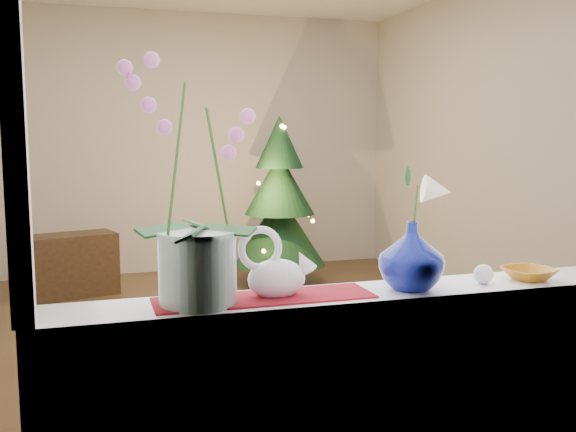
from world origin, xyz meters
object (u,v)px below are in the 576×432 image
blue_vase (412,251)px  amber_dish (529,275)px  swan (277,264)px  side_table (73,265)px  orchid_pot (196,182)px  paperweight (483,274)px  xmas_tree (280,201)px

blue_vase → amber_dish: (0.47, 0.00, -0.11)m
swan → side_table: size_ratio=0.35×
side_table → swan: bearing=-96.5°
swan → orchid_pot: bearing=158.3°
paperweight → side_table: size_ratio=0.09×
orchid_pot → amber_dish: bearing=-0.6°
swan → blue_vase: (0.46, -0.03, 0.02)m
swan → xmas_tree: 4.13m
swan → amber_dish: bearing=-26.5°
blue_vase → paperweight: (0.28, -0.00, -0.10)m
amber_dish → side_table: bearing=112.5°
side_table → orchid_pot: bearing=-100.0°
side_table → xmas_tree: bearing=-19.4°
xmas_tree → side_table: size_ratio=2.17×
orchid_pot → side_table: (-0.49, 4.06, -1.02)m
paperweight → blue_vase: bearing=179.0°
amber_dish → side_table: 4.45m
swan → xmas_tree: bearing=48.7°
swan → side_table: bearing=75.6°
side_table → paperweight: bearing=-86.9°
xmas_tree → side_table: 1.99m
blue_vase → side_table: (-1.21, 4.07, -0.77)m
orchid_pot → swan: bearing=3.1°
blue_vase → paperweight: size_ratio=3.87×
orchid_pot → side_table: orchid_pot is taller
blue_vase → side_table: bearing=106.6°
paperweight → xmas_tree: (0.42, 3.99, -0.14)m
orchid_pot → paperweight: size_ratio=11.06×
amber_dish → side_table: (-1.68, 4.07, -0.66)m
blue_vase → paperweight: blue_vase is taller
swan → blue_vase: bearing=-28.4°
orchid_pot → amber_dish: 1.24m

